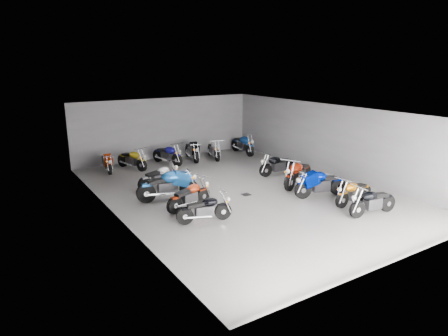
{
  "coord_description": "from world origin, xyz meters",
  "views": [
    {
      "loc": [
        -8.65,
        -12.57,
        5.03
      ],
      "look_at": [
        -0.58,
        0.22,
        1.0
      ],
      "focal_mm": 32.0,
      "sensor_mm": 36.0,
      "label": 1
    }
  ],
  "objects": [
    {
      "name": "wall_right",
      "position": [
        5.0,
        0.0,
        1.6
      ],
      "size": [
        0.1,
        14.0,
        3.2
      ],
      "primitive_type": "cube",
      "color": "slate",
      "rests_on": "ground"
    },
    {
      "name": "motorcycle_right_c",
      "position": [
        2.25,
        -2.2,
        0.52
      ],
      "size": [
        2.14,
        0.72,
        0.96
      ],
      "rotation": [
        0.0,
        0.0,
        1.3
      ],
      "color": "black",
      "rests_on": "ground"
    },
    {
      "name": "motorcycle_back_d",
      "position": [
        0.88,
        5.69,
        0.52
      ],
      "size": [
        0.62,
        2.15,
        0.95
      ],
      "rotation": [
        0.0,
        0.0,
        2.94
      ],
      "color": "black",
      "rests_on": "ground"
    },
    {
      "name": "drain_grate",
      "position": [
        0.0,
        -0.5,
        0.01
      ],
      "size": [
        0.32,
        0.32,
        0.01
      ],
      "primitive_type": "cube",
      "color": "black",
      "rests_on": "ground"
    },
    {
      "name": "wall_back",
      "position": [
        0.0,
        7.0,
        1.6
      ],
      "size": [
        10.0,
        0.1,
        3.2
      ],
      "primitive_type": "cube",
      "color": "slate",
      "rests_on": "ground"
    },
    {
      "name": "motorcycle_back_a",
      "position": [
        -3.59,
        5.83,
        0.46
      ],
      "size": [
        0.43,
        1.91,
        0.84
      ],
      "rotation": [
        0.0,
        0.0,
        3.03
      ],
      "color": "black",
      "rests_on": "ground"
    },
    {
      "name": "motorcycle_left_d",
      "position": [
        -2.57,
        -0.66,
        0.47
      ],
      "size": [
        1.92,
        0.63,
        0.86
      ],
      "rotation": [
        0.0,
        0.0,
        -1.31
      ],
      "color": "black",
      "rests_on": "ground"
    },
    {
      "name": "motorcycle_right_a",
      "position": [
        2.37,
        -4.5,
        0.47
      ],
      "size": [
        1.97,
        0.45,
        0.87
      ],
      "rotation": [
        0.0,
        0.0,
        1.45
      ],
      "color": "black",
      "rests_on": "ground"
    },
    {
      "name": "motorcycle_back_b",
      "position": [
        -2.43,
        5.58,
        0.49
      ],
      "size": [
        0.82,
        1.97,
        0.9
      ],
      "rotation": [
        0.0,
        0.0,
        3.48
      ],
      "color": "black",
      "rests_on": "ground"
    },
    {
      "name": "motorcycle_back_f",
      "position": [
        4.0,
        5.47,
        0.55
      ],
      "size": [
        0.49,
        2.3,
        1.01
      ],
      "rotation": [
        0.0,
        0.0,
        3.07
      ],
      "color": "black",
      "rests_on": "ground"
    },
    {
      "name": "motorcycle_right_e",
      "position": [
        2.85,
        1.02,
        0.48
      ],
      "size": [
        2.0,
        0.44,
        0.88
      ],
      "rotation": [
        0.0,
        0.0,
        1.47
      ],
      "color": "black",
      "rests_on": "ground"
    },
    {
      "name": "motorcycle_back_c",
      "position": [
        -0.58,
        5.56,
        0.51
      ],
      "size": [
        0.73,
        2.08,
        0.93
      ],
      "rotation": [
        0.0,
        0.0,
        3.43
      ],
      "color": "black",
      "rests_on": "ground"
    },
    {
      "name": "motorcycle_right_b",
      "position": [
        2.67,
        -3.46,
        0.46
      ],
      "size": [
        1.93,
        0.42,
        0.85
      ],
      "rotation": [
        0.0,
        0.0,
        1.65
      ],
      "color": "black",
      "rests_on": "ground"
    },
    {
      "name": "motorcycle_left_e",
      "position": [
        -2.81,
        0.56,
        0.57
      ],
      "size": [
        2.34,
        0.64,
        1.04
      ],
      "rotation": [
        0.0,
        0.0,
        -1.76
      ],
      "color": "black",
      "rests_on": "ground"
    },
    {
      "name": "motorcycle_left_c",
      "position": [
        -2.72,
        -2.02,
        0.45
      ],
      "size": [
        1.83,
        0.56,
        0.82
      ],
      "rotation": [
        0.0,
        0.0,
        -1.8
      ],
      "color": "black",
      "rests_on": "ground"
    },
    {
      "name": "ceiling",
      "position": [
        0.0,
        0.0,
        3.22
      ],
      "size": [
        10.0,
        14.0,
        0.04
      ],
      "primitive_type": "cube",
      "color": "black",
      "rests_on": "wall_back"
    },
    {
      "name": "ground",
      "position": [
        0.0,
        0.0,
        0.0
      ],
      "size": [
        14.0,
        14.0,
        0.0
      ],
      "primitive_type": "plane",
      "color": "gray",
      "rests_on": "ground"
    },
    {
      "name": "motorcycle_back_e",
      "position": [
        2.01,
        5.35,
        0.49
      ],
      "size": [
        0.67,
        1.99,
        0.89
      ],
      "rotation": [
        0.0,
        0.0,
        2.87
      ],
      "color": "black",
      "rests_on": "ground"
    },
    {
      "name": "wall_left",
      "position": [
        -5.0,
        0.0,
        1.6
      ],
      "size": [
        0.1,
        14.0,
        3.2
      ],
      "primitive_type": "cube",
      "color": "slate",
      "rests_on": "ground"
    },
    {
      "name": "motorcycle_left_f",
      "position": [
        -2.5,
        2.14,
        0.47
      ],
      "size": [
        1.95,
        0.51,
        0.86
      ],
      "rotation": [
        0.0,
        0.0,
        -1.4
      ],
      "color": "black",
      "rests_on": "ground"
    },
    {
      "name": "motorcycle_right_d",
      "position": [
        2.45,
        -0.74,
        0.55
      ],
      "size": [
        2.18,
        1.05,
        1.02
      ],
      "rotation": [
        0.0,
        0.0,
        1.98
      ],
      "color": "black",
      "rests_on": "ground"
    }
  ]
}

